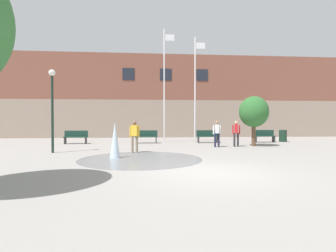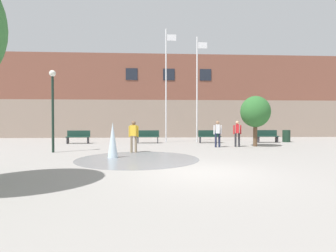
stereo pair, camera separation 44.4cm
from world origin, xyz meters
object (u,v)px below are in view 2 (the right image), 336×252
object	(u,v)px
park_bench_center	(148,136)
park_bench_near_trashcan	(267,136)
park_bench_under_left_flagpole	(78,137)
lamp_post_left_lane	(53,99)
flagpole_right	(197,86)
street_tree_near_building	(255,112)
park_bench_under_right_flagpole	(210,136)
flagpole_left	(166,82)
teen_by_trashcan	(218,132)
adult_in_red	(134,134)
adult_watching	(237,132)
trash_can	(286,136)

from	to	relation	value
park_bench_center	park_bench_near_trashcan	xyz separation A→B (m)	(8.73, 0.03, 0.00)
park_bench_under_left_flagpole	lamp_post_left_lane	distance (m)	5.65
park_bench_under_left_flagpole	park_bench_center	xyz separation A→B (m)	(4.89, 0.04, 0.00)
flagpole_right	street_tree_near_building	distance (m)	4.98
park_bench_under_left_flagpole	park_bench_under_right_flagpole	size ratio (longest dim) A/B	1.00
park_bench_under_right_flagpole	flagpole_left	distance (m)	5.05
park_bench_under_left_flagpole	park_bench_center	bearing A→B (deg)	0.44
flagpole_right	street_tree_near_building	bearing A→B (deg)	-47.69
park_bench_under_right_flagpole	teen_by_trashcan	bearing A→B (deg)	-93.34
adult_in_red	lamp_post_left_lane	xyz separation A→B (m)	(-4.07, 0.26, 1.75)
park_bench_under_right_flagpole	park_bench_near_trashcan	size ratio (longest dim) A/B	1.00
park_bench_center	flagpole_left	size ratio (longest dim) A/B	0.19
adult_watching	street_tree_near_building	distance (m)	1.72
park_bench_center	flagpole_left	world-z (taller)	flagpole_left
park_bench_center	park_bench_under_right_flagpole	xyz separation A→B (m)	(4.44, -0.07, 0.00)
park_bench_center	street_tree_near_building	size ratio (longest dim) A/B	0.51
park_bench_center	park_bench_under_right_flagpole	size ratio (longest dim) A/B	1.00
park_bench_center	teen_by_trashcan	distance (m)	5.33
adult_in_red	flagpole_left	bearing A→B (deg)	97.04
park_bench_center	lamp_post_left_lane	xyz separation A→B (m)	(-4.66, -5.24, 2.20)
lamp_post_left_lane	flagpole_left	bearing A→B (deg)	44.14
park_bench_under_left_flagpole	park_bench_under_right_flagpole	distance (m)	9.33
park_bench_under_right_flagpole	teen_by_trashcan	size ratio (longest dim) A/B	1.01
park_bench_under_right_flagpole	trash_can	size ratio (longest dim) A/B	1.78
flagpole_left	trash_can	world-z (taller)	flagpole_left
lamp_post_left_lane	teen_by_trashcan	bearing A→B (deg)	13.02
teen_by_trashcan	street_tree_near_building	distance (m)	2.79
park_bench_center	park_bench_near_trashcan	world-z (taller)	same
trash_can	teen_by_trashcan	bearing A→B (deg)	-149.90
park_bench_under_left_flagpole	teen_by_trashcan	xyz separation A→B (m)	(9.15, -3.13, 0.45)
park_bench_under_left_flagpole	park_bench_center	distance (m)	4.89
park_bench_under_left_flagpole	flagpole_right	bearing A→B (deg)	4.31
park_bench_under_right_flagpole	lamp_post_left_lane	xyz separation A→B (m)	(-9.11, -5.17, 2.20)
park_bench_near_trashcan	flagpole_left	world-z (taller)	flagpole_left
park_bench_under_left_flagpole	trash_can	bearing A→B (deg)	1.52
adult_in_red	street_tree_near_building	xyz separation A→B (m)	(7.33, 2.73, 1.22)
adult_in_red	street_tree_near_building	bearing A→B (deg)	45.23
flagpole_right	lamp_post_left_lane	world-z (taller)	flagpole_right
street_tree_near_building	park_bench_under_left_flagpole	bearing A→B (deg)	166.79
park_bench_under_right_flagpole	adult_watching	xyz separation A→B (m)	(1.10, -2.89, 0.45)
adult_watching	flagpole_left	bearing A→B (deg)	-111.22
park_bench_under_right_flagpole	street_tree_near_building	distance (m)	3.91
park_bench_near_trashcan	adult_in_red	distance (m)	10.85
adult_watching	street_tree_near_building	bearing A→B (deg)	118.26
adult_in_red	lamp_post_left_lane	bearing A→B (deg)	-158.87
lamp_post_left_lane	trash_can	size ratio (longest dim) A/B	4.60
teen_by_trashcan	trash_can	xyz separation A→B (m)	(6.11, 3.54, -0.48)
teen_by_trashcan	lamp_post_left_lane	bearing A→B (deg)	-70.77
park_bench_under_right_flagpole	flagpole_left	xyz separation A→B (m)	(-3.08, 0.67, 3.94)
park_bench_under_left_flagpole	lamp_post_left_lane	bearing A→B (deg)	-87.56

